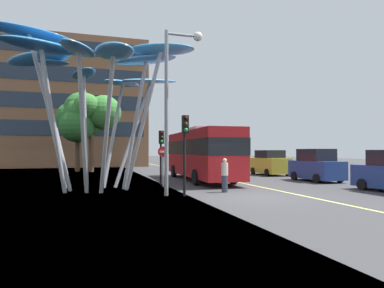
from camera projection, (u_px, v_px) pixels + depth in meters
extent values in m
cube|color=#38383A|center=(252.00, 198.00, 15.38)|extent=(120.00, 240.00, 0.10)
cube|color=#E0D666|center=(299.00, 195.00, 16.09)|extent=(0.16, 144.00, 0.01)
cube|color=red|center=(201.00, 153.00, 24.05)|extent=(2.85, 11.27, 3.05)
cube|color=black|center=(201.00, 147.00, 24.06)|extent=(2.88, 11.38, 0.98)
cube|color=yellow|center=(183.00, 139.00, 29.43)|extent=(1.32, 0.15, 0.36)
cube|color=#B2B2B7|center=(201.00, 130.00, 24.09)|extent=(1.96, 3.98, 0.24)
cylinder|color=black|center=(203.00, 170.00, 27.68)|extent=(0.32, 0.97, 0.96)
cylinder|color=black|center=(174.00, 171.00, 27.08)|extent=(0.32, 0.97, 0.96)
cylinder|color=black|center=(233.00, 176.00, 21.36)|extent=(0.32, 0.97, 0.96)
cylinder|color=black|center=(196.00, 177.00, 20.75)|extent=(0.32, 0.97, 0.96)
cylinder|color=#9EA0A5|center=(135.00, 124.00, 18.86)|extent=(1.39, 0.29, 7.11)
ellipsoid|color=#4CA3E5|center=(146.00, 60.00, 19.06)|extent=(3.50, 1.73, 0.89)
cylinder|color=#9EA0A5|center=(134.00, 132.00, 20.26)|extent=(2.48, 1.50, 6.43)
ellipsoid|color=#4299E0|center=(151.00, 81.00, 21.23)|extent=(4.35, 3.41, 0.86)
cylinder|color=#9EA0A5|center=(114.00, 133.00, 20.08)|extent=(1.43, 1.72, 6.22)
ellipsoid|color=#4CA3E5|center=(123.00, 83.00, 20.99)|extent=(3.09, 3.44, 0.54)
cylinder|color=#9EA0A5|center=(85.00, 129.00, 19.96)|extent=(0.46, 1.19, 6.64)
ellipsoid|color=#4299E0|center=(84.00, 74.00, 20.44)|extent=(1.83, 3.15, 0.43)
cylinder|color=#9EA0A5|center=(52.00, 124.00, 19.25)|extent=(1.91, 1.47, 7.16)
ellipsoid|color=#4299E0|center=(38.00, 62.00, 19.64)|extent=(4.39, 3.81, 0.67)
cylinder|color=#9EA0A5|center=(54.00, 123.00, 18.82)|extent=(1.95, 1.19, 7.23)
ellipsoid|color=#4299E0|center=(39.00, 58.00, 19.09)|extent=(4.11, 3.20, 1.04)
cylinder|color=#9EA0A5|center=(50.00, 114.00, 17.34)|extent=(2.19, 0.63, 7.92)
ellipsoid|color=#2D7FD1|center=(29.00, 32.00, 16.94)|extent=(4.45, 2.19, 0.75)
cylinder|color=#9EA0A5|center=(53.00, 121.00, 16.47)|extent=(1.34, 1.07, 6.97)
ellipsoid|color=#2D7FD1|center=(41.00, 46.00, 16.01)|extent=(3.95, 3.44, 0.57)
cylinder|color=#9EA0A5|center=(83.00, 124.00, 16.23)|extent=(0.63, 1.80, 6.68)
ellipsoid|color=#4CA3E5|center=(78.00, 49.00, 15.49)|extent=(2.10, 3.46, 0.66)
cylinder|color=#9EA0A5|center=(107.00, 126.00, 16.13)|extent=(0.68, 2.13, 6.52)
ellipsoid|color=#4CA3E5|center=(114.00, 52.00, 15.35)|extent=(2.25, 3.60, 0.93)
cylinder|color=#9EA0A5|center=(144.00, 120.00, 18.24)|extent=(2.00, 0.87, 7.47)
ellipsoid|color=#4CA3E5|center=(161.00, 50.00, 18.27)|extent=(3.77, 2.46, 0.60)
cylinder|color=black|center=(184.00, 156.00, 15.69)|extent=(0.12, 0.12, 3.66)
cube|color=black|center=(185.00, 124.00, 15.58)|extent=(0.28, 0.24, 0.80)
sphere|color=#390706|center=(186.00, 118.00, 15.46)|extent=(0.18, 0.18, 0.18)
sphere|color=#3A2707|center=(186.00, 124.00, 15.46)|extent=(0.18, 0.18, 0.18)
sphere|color=green|center=(186.00, 130.00, 15.45)|extent=(0.18, 0.18, 0.18)
cylinder|color=black|center=(161.00, 158.00, 21.07)|extent=(0.12, 0.12, 3.28)
cube|color=black|center=(161.00, 137.00, 20.96)|extent=(0.28, 0.24, 0.80)
sphere|color=#390706|center=(162.00, 133.00, 20.84)|extent=(0.18, 0.18, 0.18)
sphere|color=#3A2707|center=(162.00, 137.00, 20.84)|extent=(0.18, 0.18, 0.18)
sphere|color=green|center=(162.00, 142.00, 20.83)|extent=(0.18, 0.18, 0.18)
cylinder|color=black|center=(362.00, 184.00, 18.08)|extent=(0.20, 0.60, 0.60)
cube|color=navy|center=(316.00, 170.00, 23.42)|extent=(1.78, 4.00, 1.20)
cube|color=black|center=(316.00, 155.00, 23.44)|extent=(1.64, 2.20, 0.81)
cylinder|color=black|center=(316.00, 175.00, 24.85)|extent=(0.20, 0.60, 0.60)
cylinder|color=black|center=(294.00, 176.00, 24.33)|extent=(0.20, 0.60, 0.60)
cylinder|color=black|center=(340.00, 178.00, 22.48)|extent=(0.20, 0.60, 0.60)
cylinder|color=black|center=(317.00, 178.00, 21.96)|extent=(0.20, 0.60, 0.60)
cube|color=gold|center=(270.00, 165.00, 29.30)|extent=(1.89, 3.96, 1.28)
cube|color=black|center=(270.00, 154.00, 29.32)|extent=(1.74, 2.18, 0.65)
cylinder|color=black|center=(272.00, 171.00, 30.74)|extent=(0.20, 0.60, 0.60)
cylinder|color=black|center=(253.00, 171.00, 30.19)|extent=(0.20, 0.60, 0.60)
cylinder|color=black|center=(288.00, 172.00, 28.39)|extent=(0.20, 0.60, 0.60)
cylinder|color=black|center=(267.00, 173.00, 27.84)|extent=(0.20, 0.60, 0.60)
cylinder|color=gray|center=(166.00, 113.00, 15.96)|extent=(0.18, 0.18, 7.66)
cylinder|color=gray|center=(182.00, 35.00, 16.25)|extent=(1.53, 0.12, 0.12)
sphere|color=silver|center=(198.00, 37.00, 16.47)|extent=(0.44, 0.44, 0.44)
cylinder|color=brown|center=(91.00, 153.00, 33.80)|extent=(0.47, 0.47, 3.62)
sphere|color=#387A33|center=(87.00, 106.00, 33.20)|extent=(2.48, 2.48, 2.48)
sphere|color=#387A33|center=(80.00, 112.00, 33.59)|extent=(2.78, 2.78, 2.78)
sphere|color=#387A33|center=(90.00, 121.00, 34.80)|extent=(2.89, 2.89, 2.89)
sphere|color=#387A33|center=(104.00, 113.00, 34.31)|extent=(3.45, 3.45, 3.45)
cylinder|color=brown|center=(78.00, 154.00, 34.45)|extent=(0.49, 0.49, 3.53)
sphere|color=#2D6B2D|center=(72.00, 118.00, 34.07)|extent=(3.03, 3.03, 3.03)
sphere|color=#2D6B2D|center=(81.00, 124.00, 35.23)|extent=(2.55, 2.55, 2.55)
sphere|color=#2D6B2D|center=(82.00, 110.00, 34.24)|extent=(3.56, 3.56, 3.56)
sphere|color=#2D6B2D|center=(77.00, 125.00, 33.49)|extent=(3.37, 3.37, 3.37)
cylinder|color=#2D3342|center=(225.00, 184.00, 17.20)|extent=(0.29, 0.29, 0.83)
cylinder|color=#B2A89E|center=(225.00, 169.00, 17.22)|extent=(0.34, 0.34, 0.64)
sphere|color=tan|center=(225.00, 160.00, 17.23)|extent=(0.22, 0.22, 0.22)
cylinder|color=gray|center=(163.00, 167.00, 19.70)|extent=(0.08, 0.08, 2.31)
cylinder|color=red|center=(163.00, 152.00, 19.69)|extent=(0.60, 0.03, 0.60)
cube|color=white|center=(163.00, 152.00, 19.66)|extent=(0.40, 0.04, 0.11)
cube|color=brown|center=(60.00, 105.00, 46.50)|extent=(22.28, 10.57, 16.46)
cube|color=#1E2838|center=(56.00, 128.00, 41.36)|extent=(20.95, 0.08, 1.84)
cube|color=#1E2838|center=(57.00, 101.00, 41.42)|extent=(20.95, 0.08, 1.84)
cube|color=#1E2838|center=(57.00, 73.00, 41.48)|extent=(20.95, 0.08, 1.84)
cube|color=#1E2838|center=(57.00, 46.00, 41.55)|extent=(20.95, 0.08, 1.84)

